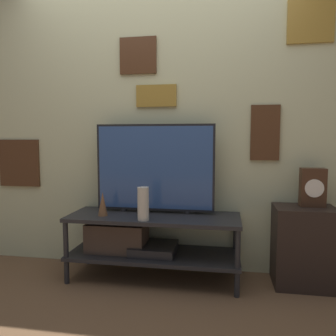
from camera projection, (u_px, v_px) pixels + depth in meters
ground_plane at (146, 294)px, 2.42m from camera, size 12.00×12.00×0.00m
wall_back at (160, 115)px, 2.86m from camera, size 6.40×0.08×2.70m
media_console at (140, 238)px, 2.68m from camera, size 1.38×0.48×0.53m
television at (155, 168)px, 2.72m from camera, size 0.99×0.05×0.74m
vase_tall_ceramic at (143, 204)px, 2.48m from camera, size 0.09×0.09×0.25m
vase_slim_bronze at (103, 204)px, 2.63m from camera, size 0.08×0.08×0.19m
side_table at (304, 246)px, 2.54m from camera, size 0.46×0.34×0.62m
mantel_clock at (313, 187)px, 2.52m from camera, size 0.18×0.11×0.30m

